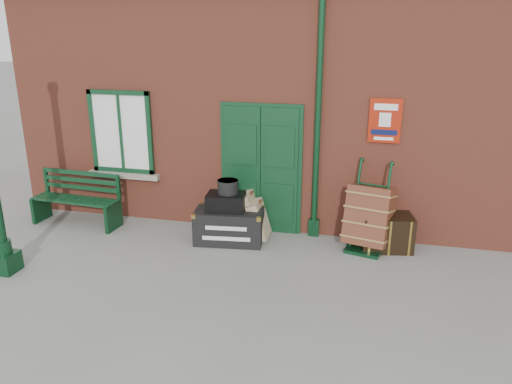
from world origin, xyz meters
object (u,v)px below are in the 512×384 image
(porter_trolley, at_px, (369,217))
(dark_trunk, at_px, (386,232))
(bench, at_px, (78,197))
(houdini_trunk, at_px, (229,226))

(porter_trolley, xyz_separation_m, dark_trunk, (0.30, 0.05, -0.26))
(bench, relative_size, houdini_trunk, 1.45)
(houdini_trunk, height_order, dark_trunk, dark_trunk)
(porter_trolley, height_order, dark_trunk, porter_trolley)
(porter_trolley, relative_size, dark_trunk, 1.76)
(porter_trolley, bearing_deg, bench, -164.62)
(bench, distance_m, porter_trolley, 5.20)
(bench, xyz_separation_m, porter_trolley, (5.19, 0.14, 0.05))
(bench, height_order, dark_trunk, bench)
(porter_trolley, distance_m, dark_trunk, 0.40)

